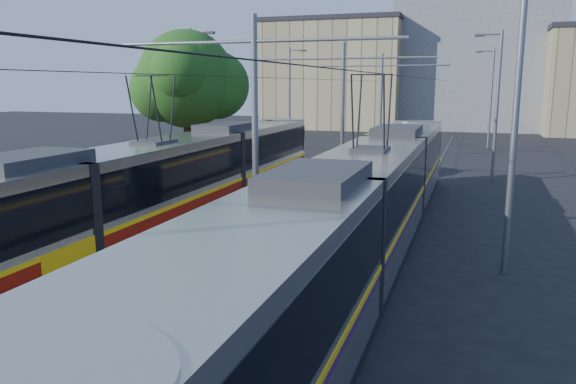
% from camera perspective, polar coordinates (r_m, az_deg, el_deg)
% --- Properties ---
extents(ground, '(160.00, 160.00, 0.00)m').
position_cam_1_polar(ground, '(11.74, -18.44, -16.15)').
color(ground, black).
rests_on(ground, ground).
extents(platform, '(4.00, 50.00, 0.30)m').
position_cam_1_polar(platform, '(26.56, 3.96, -0.15)').
color(platform, gray).
rests_on(platform, ground).
extents(tactile_strip_left, '(0.70, 50.00, 0.01)m').
position_cam_1_polar(tactile_strip_left, '(26.92, 0.97, 0.36)').
color(tactile_strip_left, gray).
rests_on(tactile_strip_left, platform).
extents(tactile_strip_right, '(0.70, 50.00, 0.01)m').
position_cam_1_polar(tactile_strip_right, '(26.21, 7.03, -0.01)').
color(tactile_strip_right, gray).
rests_on(tactile_strip_right, platform).
extents(rails, '(8.71, 70.00, 0.03)m').
position_cam_1_polar(rails, '(26.59, 3.95, -0.44)').
color(rails, gray).
rests_on(rails, ground).
extents(tram_left, '(2.43, 28.19, 5.50)m').
position_cam_1_polar(tram_left, '(19.43, -13.24, 0.17)').
color(tram_left, black).
rests_on(tram_left, ground).
extents(tram_right, '(2.43, 29.22, 5.50)m').
position_cam_1_polar(tram_right, '(16.93, 8.21, -0.70)').
color(tram_right, black).
rests_on(tram_right, ground).
extents(catenary, '(9.20, 70.00, 7.00)m').
position_cam_1_polar(catenary, '(23.34, 2.31, 9.16)').
color(catenary, slate).
rests_on(catenary, platform).
extents(street_lamps, '(15.18, 38.22, 8.00)m').
position_cam_1_polar(street_lamps, '(29.98, 6.01, 8.84)').
color(street_lamps, slate).
rests_on(street_lamps, ground).
extents(shelter, '(0.90, 1.08, 2.06)m').
position_cam_1_polar(shelter, '(20.30, 2.54, -0.05)').
color(shelter, black).
rests_on(shelter, platform).
extents(tree, '(5.49, 5.07, 7.97)m').
position_cam_1_polar(tree, '(29.77, -9.52, 11.06)').
color(tree, '#382314').
rests_on(tree, ground).
extents(building_left, '(16.32, 12.24, 12.77)m').
position_cam_1_polar(building_left, '(70.22, 5.01, 11.81)').
color(building_left, tan).
rests_on(building_left, ground).
extents(building_centre, '(18.36, 14.28, 17.42)m').
position_cam_1_polar(building_centre, '(72.33, 18.58, 13.11)').
color(building_centre, gray).
rests_on(building_centre, ground).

